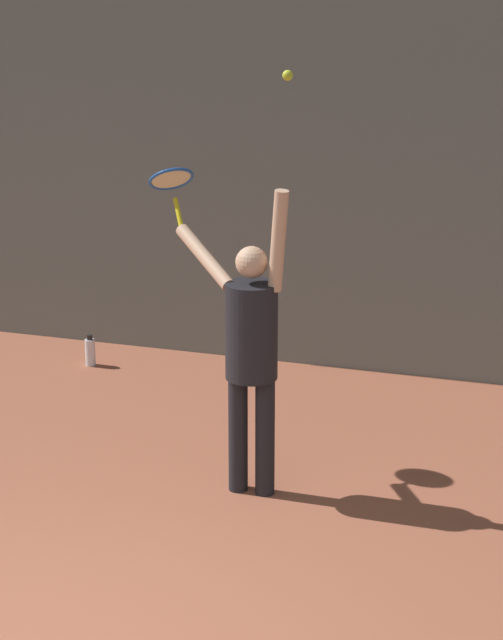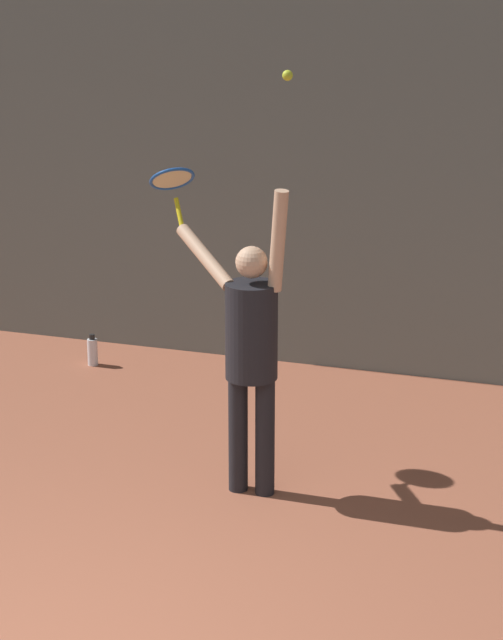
% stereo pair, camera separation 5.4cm
% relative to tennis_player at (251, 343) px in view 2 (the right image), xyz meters
% --- Properties ---
extents(back_wall, '(18.00, 0.10, 5.00)m').
position_rel_tennis_player_xyz_m(back_wall, '(-0.49, 2.63, 1.45)').
color(back_wall, slate).
rests_on(back_wall, ground_plane).
extents(tennis_player, '(0.94, 0.60, 2.08)m').
position_rel_tennis_player_xyz_m(tennis_player, '(0.00, 0.00, 0.00)').
color(tennis_player, black).
rests_on(tennis_player, ground_plane).
extents(tennis_racket, '(0.42, 0.41, 0.42)m').
position_rel_tennis_player_xyz_m(tennis_racket, '(-0.74, 0.54, 0.92)').
color(tennis_racket, yellow).
extents(tennis_ball, '(0.06, 0.06, 0.06)m').
position_rel_tennis_player_xyz_m(tennis_ball, '(0.24, -0.04, 1.72)').
color(tennis_ball, '#CCDB2D').
extents(water_bottle, '(0.09, 0.09, 0.28)m').
position_rel_tennis_player_xyz_m(water_bottle, '(-2.12, 1.96, -0.92)').
color(water_bottle, silver).
rests_on(water_bottle, ground_plane).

